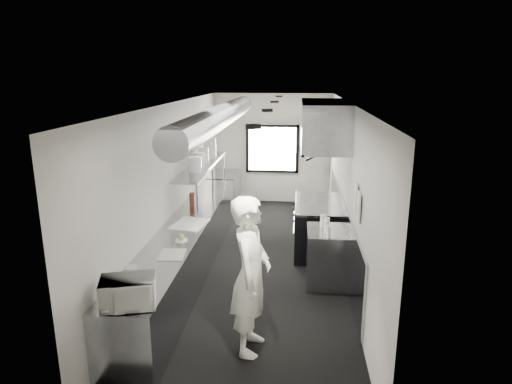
% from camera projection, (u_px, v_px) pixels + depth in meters
% --- Properties ---
extents(floor, '(3.00, 8.00, 0.01)m').
position_uv_depth(floor, '(259.00, 262.00, 7.99)').
color(floor, black).
rests_on(floor, ground).
extents(ceiling, '(3.00, 8.00, 0.01)m').
position_uv_depth(ceiling, '(259.00, 103.00, 7.27)').
color(ceiling, beige).
rests_on(ceiling, wall_back).
extents(wall_back, '(3.00, 0.02, 2.80)m').
position_uv_depth(wall_back, '(272.00, 149.00, 11.48)').
color(wall_back, beige).
rests_on(wall_back, floor).
extents(wall_front, '(3.00, 0.02, 2.80)m').
position_uv_depth(wall_front, '(219.00, 302.00, 3.78)').
color(wall_front, beige).
rests_on(wall_front, floor).
extents(wall_left, '(0.02, 8.00, 2.80)m').
position_uv_depth(wall_left, '(173.00, 185.00, 7.77)').
color(wall_left, beige).
rests_on(wall_left, floor).
extents(wall_right, '(0.02, 8.00, 2.80)m').
position_uv_depth(wall_right, '(348.00, 189.00, 7.50)').
color(wall_right, beige).
rests_on(wall_right, floor).
extents(wall_cladding, '(0.03, 5.50, 1.10)m').
position_uv_depth(wall_cladding, '(342.00, 230.00, 8.01)').
color(wall_cladding, gray).
rests_on(wall_cladding, wall_right).
extents(hvac_duct, '(0.40, 6.40, 0.40)m').
position_uv_depth(hvac_duct, '(221.00, 116.00, 7.78)').
color(hvac_duct, gray).
rests_on(hvac_duct, ceiling).
extents(service_window, '(1.36, 0.05, 1.25)m').
position_uv_depth(service_window, '(272.00, 149.00, 11.45)').
color(service_window, white).
rests_on(service_window, wall_back).
extents(exhaust_hood, '(0.81, 2.20, 0.88)m').
position_uv_depth(exhaust_hood, '(324.00, 125.00, 7.95)').
color(exhaust_hood, gray).
rests_on(exhaust_hood, ceiling).
extents(prep_counter, '(0.70, 6.00, 0.90)m').
position_uv_depth(prep_counter, '(188.00, 247.00, 7.50)').
color(prep_counter, gray).
rests_on(prep_counter, floor).
extents(pass_shelf, '(0.45, 3.00, 0.68)m').
position_uv_depth(pass_shelf, '(202.00, 166.00, 8.67)').
color(pass_shelf, gray).
rests_on(pass_shelf, prep_counter).
extents(range, '(0.88, 1.60, 0.94)m').
position_uv_depth(range, '(317.00, 227.00, 8.45)').
color(range, black).
rests_on(range, floor).
extents(bottle_station, '(0.65, 0.80, 0.90)m').
position_uv_depth(bottle_station, '(327.00, 257.00, 7.10)').
color(bottle_station, gray).
rests_on(bottle_station, floor).
extents(far_work_table, '(0.70, 1.20, 0.90)m').
position_uv_depth(far_work_table, '(224.00, 191.00, 11.06)').
color(far_work_table, gray).
rests_on(far_work_table, floor).
extents(notice_sheet_a, '(0.02, 0.28, 0.38)m').
position_uv_depth(notice_sheet_a, '(355.00, 196.00, 6.30)').
color(notice_sheet_a, beige).
rests_on(notice_sheet_a, wall_right).
extents(notice_sheet_b, '(0.02, 0.28, 0.38)m').
position_uv_depth(notice_sheet_b, '(358.00, 207.00, 5.97)').
color(notice_sheet_b, beige).
rests_on(notice_sheet_b, wall_right).
extents(line_cook, '(0.53, 0.75, 1.94)m').
position_uv_depth(line_cook, '(251.00, 275.00, 5.26)').
color(line_cook, white).
rests_on(line_cook, floor).
extents(microwave, '(0.61, 0.53, 0.31)m').
position_uv_depth(microwave, '(128.00, 292.00, 4.67)').
color(microwave, white).
rests_on(microwave, prep_counter).
extents(deli_tub_a, '(0.16, 0.16, 0.11)m').
position_uv_depth(deli_tub_a, '(131.00, 271.00, 5.41)').
color(deli_tub_a, '#A6ADA0').
rests_on(deli_tub_a, prep_counter).
extents(deli_tub_b, '(0.15, 0.15, 0.09)m').
position_uv_depth(deli_tub_b, '(132.00, 269.00, 5.48)').
color(deli_tub_b, '#A6ADA0').
rests_on(deli_tub_b, prep_counter).
extents(newspaper, '(0.37, 0.44, 0.01)m').
position_uv_depth(newspaper, '(172.00, 255.00, 6.03)').
color(newspaper, silver).
rests_on(newspaper, prep_counter).
extents(small_plate, '(0.23, 0.23, 0.01)m').
position_uv_depth(small_plate, '(182.00, 240.00, 6.54)').
color(small_plate, silver).
rests_on(small_plate, prep_counter).
extents(pastry, '(0.09, 0.09, 0.09)m').
position_uv_depth(pastry, '(181.00, 237.00, 6.52)').
color(pastry, tan).
rests_on(pastry, small_plate).
extents(cutting_board, '(0.59, 0.72, 0.02)m').
position_uv_depth(cutting_board, '(190.00, 224.00, 7.24)').
color(cutting_board, silver).
rests_on(cutting_board, prep_counter).
extents(knife_block, '(0.12, 0.21, 0.22)m').
position_uv_depth(knife_block, '(192.00, 199.00, 8.29)').
color(knife_block, brown).
rests_on(knife_block, prep_counter).
extents(plate_stack_a, '(0.26, 0.26, 0.27)m').
position_uv_depth(plate_stack_a, '(195.00, 164.00, 7.98)').
color(plate_stack_a, silver).
rests_on(plate_stack_a, pass_shelf).
extents(plate_stack_b, '(0.22, 0.22, 0.28)m').
position_uv_depth(plate_stack_b, '(199.00, 160.00, 8.33)').
color(plate_stack_b, silver).
rests_on(plate_stack_b, pass_shelf).
extents(plate_stack_c, '(0.21, 0.21, 0.30)m').
position_uv_depth(plate_stack_c, '(204.00, 155.00, 8.79)').
color(plate_stack_c, silver).
rests_on(plate_stack_c, pass_shelf).
extents(plate_stack_d, '(0.33, 0.33, 0.41)m').
position_uv_depth(plate_stack_d, '(210.00, 148.00, 9.31)').
color(plate_stack_d, silver).
rests_on(plate_stack_d, pass_shelf).
extents(squeeze_bottle_a, '(0.07, 0.07, 0.18)m').
position_uv_depth(squeeze_bottle_a, '(328.00, 232.00, 6.67)').
color(squeeze_bottle_a, silver).
rests_on(squeeze_bottle_a, bottle_station).
extents(squeeze_bottle_b, '(0.09, 0.09, 0.20)m').
position_uv_depth(squeeze_bottle_b, '(326.00, 227.00, 6.84)').
color(squeeze_bottle_b, silver).
rests_on(squeeze_bottle_b, bottle_station).
extents(squeeze_bottle_c, '(0.08, 0.08, 0.20)m').
position_uv_depth(squeeze_bottle_c, '(327.00, 224.00, 6.97)').
color(squeeze_bottle_c, silver).
rests_on(squeeze_bottle_c, bottle_station).
extents(squeeze_bottle_d, '(0.08, 0.08, 0.20)m').
position_uv_depth(squeeze_bottle_d, '(322.00, 221.00, 7.11)').
color(squeeze_bottle_d, silver).
rests_on(squeeze_bottle_d, bottle_station).
extents(squeeze_bottle_e, '(0.07, 0.07, 0.17)m').
position_uv_depth(squeeze_bottle_e, '(325.00, 219.00, 7.24)').
color(squeeze_bottle_e, silver).
rests_on(squeeze_bottle_e, bottle_station).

